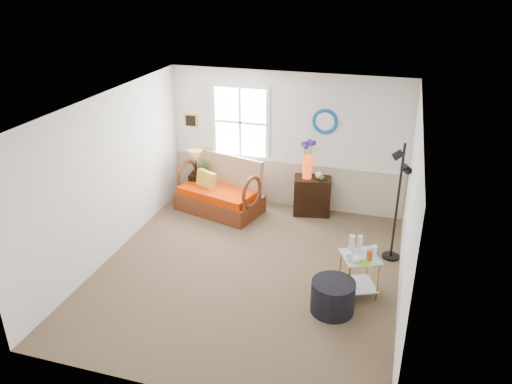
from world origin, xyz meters
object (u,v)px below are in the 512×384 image
(cabinet, at_px, (312,196))
(ottoman, at_px, (333,297))
(side_table, at_px, (359,275))
(loveseat, at_px, (219,186))
(floor_lamp, at_px, (397,203))
(lamp_stand, at_px, (199,187))

(cabinet, relative_size, ottoman, 1.22)
(cabinet, xyz_separation_m, side_table, (1.11, -2.35, -0.05))
(loveseat, distance_m, floor_lamp, 3.37)
(cabinet, bearing_deg, floor_lamp, -48.92)
(ottoman, bearing_deg, side_table, 60.38)
(lamp_stand, height_order, floor_lamp, floor_lamp)
(cabinet, distance_m, side_table, 2.60)
(cabinet, bearing_deg, ottoman, -84.40)
(cabinet, bearing_deg, lamp_stand, 171.88)
(lamp_stand, height_order, ottoman, lamp_stand)
(side_table, xyz_separation_m, ottoman, (-0.29, -0.50, -0.08))
(cabinet, xyz_separation_m, floor_lamp, (1.53, -1.21, 0.61))
(floor_lamp, bearing_deg, ottoman, -130.59)
(cabinet, bearing_deg, side_table, -75.20)
(loveseat, distance_m, side_table, 3.43)
(lamp_stand, xyz_separation_m, ottoman, (3.08, -2.75, -0.06))
(loveseat, distance_m, ottoman, 3.53)
(lamp_stand, xyz_separation_m, floor_lamp, (3.78, -1.12, 0.68))
(cabinet, height_order, ottoman, cabinet)
(loveseat, bearing_deg, ottoman, -28.40)
(side_table, bearing_deg, lamp_stand, 146.20)
(loveseat, bearing_deg, floor_lamp, 1.59)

